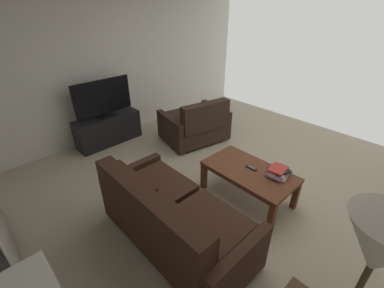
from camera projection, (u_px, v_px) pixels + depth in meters
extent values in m
cube|color=#B7A88E|center=(244.00, 186.00, 3.73)|extent=(5.77, 5.65, 0.01)
cube|color=silver|center=(129.00, 64.00, 4.93)|extent=(0.12, 5.65, 2.56)
cylinder|color=black|center=(246.00, 259.00, 2.64)|extent=(0.05, 0.05, 0.06)
cylinder|color=black|center=(163.00, 194.00, 3.53)|extent=(0.05, 0.05, 0.06)
cylinder|color=black|center=(118.00, 220.00, 3.11)|extent=(0.05, 0.05, 0.06)
cube|color=#382116|center=(176.00, 224.00, 2.77)|extent=(1.56, 0.82, 0.39)
cube|color=#382116|center=(204.00, 226.00, 2.41)|extent=(0.73, 0.72, 0.10)
cube|color=#382116|center=(155.00, 188.00, 2.90)|extent=(0.73, 0.72, 0.10)
cube|color=#382116|center=(147.00, 213.00, 2.37)|extent=(1.56, 0.19, 0.48)
cube|color=#382116|center=(184.00, 231.00, 2.19)|extent=(0.70, 0.12, 0.34)
cube|color=#382116|center=(134.00, 188.00, 2.68)|extent=(0.70, 0.12, 0.34)
cube|color=#382116|center=(238.00, 271.00, 2.21)|extent=(0.10, 0.81, 0.55)
cube|color=#382116|center=(134.00, 184.00, 3.25)|extent=(0.10, 0.81, 0.55)
cylinder|color=black|center=(199.00, 126.00, 5.42)|extent=(0.06, 0.06, 0.06)
cylinder|color=black|center=(168.00, 135.00, 5.07)|extent=(0.06, 0.06, 0.06)
cylinder|color=black|center=(221.00, 141.00, 4.88)|extent=(0.06, 0.06, 0.06)
cylinder|color=black|center=(187.00, 151.00, 4.53)|extent=(0.06, 0.06, 0.06)
cube|color=#33231C|center=(194.00, 128.00, 4.87)|extent=(1.02, 1.06, 0.37)
cube|color=#33231C|center=(193.00, 116.00, 4.77)|extent=(0.91, 0.98, 0.10)
cube|color=#33231C|center=(205.00, 116.00, 4.41)|extent=(0.35, 0.93, 0.47)
cube|color=#33231C|center=(202.00, 114.00, 4.50)|extent=(0.27, 0.83, 0.34)
cube|color=#33231C|center=(215.00, 119.00, 5.07)|extent=(0.86, 0.26, 0.53)
cube|color=#33231C|center=(170.00, 131.00, 4.60)|extent=(0.86, 0.26, 0.53)
cube|color=brown|center=(249.00, 171.00, 3.31)|extent=(1.16, 0.65, 0.04)
cube|color=brown|center=(249.00, 174.00, 3.33)|extent=(1.07, 0.59, 0.05)
cube|color=brown|center=(296.00, 195.00, 3.25)|extent=(0.07, 0.07, 0.41)
cube|color=brown|center=(230.00, 161.00, 3.93)|extent=(0.07, 0.07, 0.41)
cube|color=brown|center=(271.00, 218.00, 2.91)|extent=(0.07, 0.07, 0.41)
cube|color=brown|center=(204.00, 176.00, 3.59)|extent=(0.07, 0.07, 0.41)
cone|color=silver|center=(381.00, 247.00, 1.01)|extent=(0.31, 0.31, 0.29)
cube|color=black|center=(109.00, 130.00, 4.75)|extent=(0.40, 1.18, 0.53)
cube|color=black|center=(106.00, 128.00, 4.81)|extent=(0.05, 1.00, 0.32)
cube|color=black|center=(111.00, 128.00, 4.80)|extent=(0.21, 0.25, 0.06)
cube|color=black|center=(106.00, 116.00, 4.62)|extent=(0.21, 0.33, 0.02)
cube|color=black|center=(106.00, 114.00, 4.60)|extent=(0.04, 0.06, 0.06)
cube|color=black|center=(103.00, 97.00, 4.44)|extent=(0.06, 1.04, 0.60)
cube|color=black|center=(102.00, 97.00, 4.45)|extent=(0.03, 1.01, 0.57)
cube|color=silver|center=(278.00, 174.00, 3.20)|extent=(0.28, 0.29, 0.02)
cube|color=#996699|center=(278.00, 173.00, 3.18)|extent=(0.21, 0.30, 0.02)
cube|color=silver|center=(278.00, 172.00, 3.17)|extent=(0.24, 0.28, 0.03)
cube|color=black|center=(279.00, 170.00, 3.17)|extent=(0.27, 0.28, 0.02)
cube|color=#C63833|center=(278.00, 169.00, 3.15)|extent=(0.21, 0.25, 0.02)
cube|color=black|center=(251.00, 168.00, 3.32)|extent=(0.16, 0.05, 0.02)
cube|color=#59595B|center=(251.00, 167.00, 3.32)|extent=(0.11, 0.03, 0.00)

